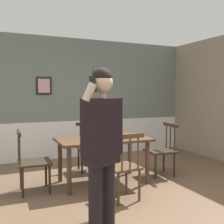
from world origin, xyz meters
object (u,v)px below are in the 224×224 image
at_px(dining_table, 103,144).
at_px(chair_by_doorway, 124,167).
at_px(person_figure, 102,139).
at_px(chair_at_table_head, 88,147).
at_px(chair_opposite_corner, 32,161).
at_px(chair_near_window, 162,150).

xyz_separation_m(dining_table, chair_by_doorway, (-0.02, -0.81, -0.18)).
xyz_separation_m(dining_table, person_figure, (-0.64, -1.54, 0.37)).
height_order(chair_at_table_head, person_figure, person_figure).
xyz_separation_m(chair_at_table_head, person_figure, (-0.67, -2.35, 0.56)).
bearing_deg(chair_by_doorway, person_figure, -135.45).
bearing_deg(person_figure, chair_opposite_corner, -96.61).
relative_size(chair_opposite_corner, person_figure, 0.54).
height_order(chair_near_window, chair_opposite_corner, chair_near_window).
distance_m(dining_table, person_figure, 1.71).
distance_m(dining_table, chair_at_table_head, 0.84).
xyz_separation_m(dining_table, chair_near_window, (1.14, -0.04, -0.18)).
xyz_separation_m(chair_near_window, person_figure, (-1.78, -1.51, 0.55)).
bearing_deg(chair_near_window, person_figure, 135.37).
relative_size(dining_table, person_figure, 0.87).
bearing_deg(chair_near_window, chair_by_doorway, 128.95).
xyz_separation_m(chair_opposite_corner, person_figure, (0.50, -1.58, 0.55)).
distance_m(chair_by_doorway, person_figure, 1.10).
bearing_deg(chair_at_table_head, chair_opposite_corner, 40.03).
relative_size(chair_near_window, chair_opposite_corner, 1.00).
xyz_separation_m(dining_table, chair_opposite_corner, (-1.14, 0.03, -0.18)).
distance_m(chair_at_table_head, chair_opposite_corner, 1.40).
height_order(chair_at_table_head, chair_opposite_corner, chair_opposite_corner).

